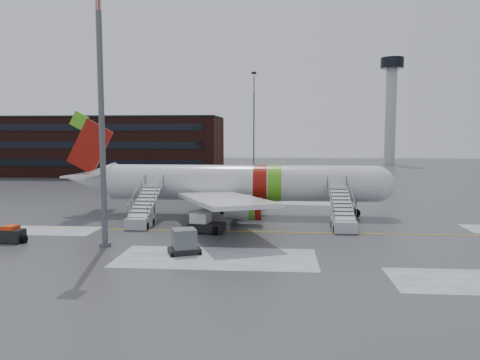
# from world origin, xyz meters

# --- Properties ---
(ground) EXTENTS (260.00, 260.00, 0.00)m
(ground) POSITION_xyz_m (0.00, 0.00, 0.00)
(ground) COLOR #494C4F
(ground) RESTS_ON ground
(airliner) EXTENTS (35.03, 32.97, 11.18)m
(airliner) POSITION_xyz_m (-6.56, 7.38, 3.42)
(airliner) COLOR silver
(airliner) RESTS_ON ground
(airstair_fwd) EXTENTS (2.05, 7.70, 3.48)m
(airstair_fwd) POSITION_xyz_m (4.17, 0.85, 1.06)
(airstair_fwd) COLOR #B6B9BE
(airstair_fwd) RESTS_ON ground
(airstair_aft) EXTENTS (2.05, 7.70, 3.48)m
(airstair_aft) POSITION_xyz_m (-14.50, 0.85, 1.06)
(airstair_aft) COLOR #B1B3B8
(airstair_aft) RESTS_ON ground
(pushback_tug) EXTENTS (3.33, 2.74, 1.76)m
(pushback_tug) POSITION_xyz_m (-8.19, -1.57, 0.78)
(pushback_tug) COLOR black
(pushback_tug) RESTS_ON ground
(uld_container) EXTENTS (2.68, 2.34, 1.83)m
(uld_container) POSITION_xyz_m (-8.49, -9.02, 0.85)
(uld_container) COLOR black
(uld_container) RESTS_ON ground
(baggage_tractor) EXTENTS (2.70, 1.42, 1.37)m
(baggage_tractor) POSITION_xyz_m (-23.10, -6.62, 0.58)
(baggage_tractor) COLOR black
(baggage_tractor) RESTS_ON ground
(light_mast_near) EXTENTS (1.20, 1.20, 22.46)m
(light_mast_near) POSITION_xyz_m (-15.07, -7.27, 11.72)
(light_mast_near) COLOR #595B60
(light_mast_near) RESTS_ON ground
(terminal_building) EXTENTS (62.00, 16.11, 12.30)m
(terminal_building) POSITION_xyz_m (-45.00, 54.98, 6.20)
(terminal_building) COLOR #3F1E16
(terminal_building) RESTS_ON ground
(control_tower) EXTENTS (6.40, 6.40, 30.00)m
(control_tower) POSITION_xyz_m (30.00, 95.00, 18.75)
(control_tower) COLOR #B2B5BA
(control_tower) RESTS_ON ground
(light_mast_far_n) EXTENTS (1.20, 1.20, 24.25)m
(light_mast_far_n) POSITION_xyz_m (-8.00, 78.00, 13.84)
(light_mast_far_n) COLOR #595B60
(light_mast_far_n) RESTS_ON ground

